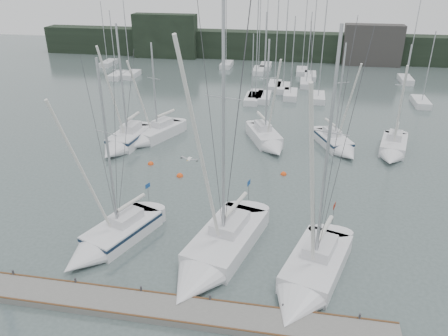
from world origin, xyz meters
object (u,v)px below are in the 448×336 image
object	(u,v)px
sailboat_near_right	(307,281)
sailboat_mid_e	(392,150)
sailboat_mid_d	(338,145)
sailboat_mid_c	(268,141)
buoy_c	(151,164)
sailboat_near_center	(212,258)
buoy_b	(283,174)
buoy_a	(180,176)
sailboat_mid_a	(123,142)
sailboat_mid_b	(150,136)
sailboat_near_left	(107,241)

from	to	relation	value
sailboat_near_right	sailboat_mid_e	xyz separation A→B (m)	(8.06, 20.90, -0.03)
sailboat_mid_d	sailboat_mid_e	distance (m)	5.15
sailboat_near_right	sailboat_mid_c	distance (m)	21.49
buoy_c	sailboat_near_center	bearing A→B (deg)	-57.63
buoy_b	sailboat_near_center	bearing A→B (deg)	-105.30
sailboat_mid_c	buoy_c	xyz separation A→B (m)	(-10.43, -6.35, -0.56)
buoy_a	sailboat_mid_c	bearing A→B (deg)	49.48
sailboat_near_right	sailboat_mid_a	world-z (taller)	sailboat_near_right
sailboat_mid_a	buoy_a	size ratio (longest dim) A/B	21.73
sailboat_near_right	buoy_a	distance (m)	17.01
sailboat_mid_d	sailboat_mid_e	size ratio (longest dim) A/B	0.99
sailboat_mid_b	buoy_b	xyz separation A→B (m)	(14.23, -5.47, -0.54)
buoy_a	sailboat_near_right	bearing A→B (deg)	-48.93
buoy_c	buoy_b	bearing A→B (deg)	0.12
sailboat_near_center	buoy_c	xyz separation A→B (m)	(-8.64, 13.63, -0.58)
sailboat_near_left	sailboat_mid_b	distance (m)	18.81
sailboat_mid_c	buoy_c	size ratio (longest dim) A/B	20.46
sailboat_near_left	sailboat_mid_a	size ratio (longest dim) A/B	1.03
sailboat_mid_a	sailboat_mid_b	xyz separation A→B (m)	(2.07, 2.31, -0.11)
sailboat_mid_a	sailboat_near_left	bearing A→B (deg)	-65.15
buoy_a	sailboat_mid_a	bearing A→B (deg)	144.80
sailboat_mid_b	buoy_b	distance (m)	15.26
sailboat_near_right	sailboat_mid_c	world-z (taller)	sailboat_near_right
sailboat_mid_b	buoy_c	xyz separation A→B (m)	(1.86, -5.50, -0.54)
sailboat_near_center	buoy_b	bearing A→B (deg)	89.61
sailboat_near_center	sailboat_mid_e	xyz separation A→B (m)	(13.94, 19.77, -0.04)
sailboat_near_center	sailboat_mid_b	size ratio (longest dim) A/B	1.65
sailboat_near_left	sailboat_near_right	bearing A→B (deg)	14.09
buoy_c	sailboat_near_left	bearing A→B (deg)	-83.80
sailboat_mid_c	buoy_b	xyz separation A→B (m)	(1.94, -6.32, -0.56)
sailboat_near_right	sailboat_mid_d	size ratio (longest dim) A/B	1.41
sailboat_near_left	buoy_c	bearing A→B (deg)	117.81
sailboat_near_left	buoy_c	world-z (taller)	sailboat_near_left
buoy_b	buoy_c	distance (m)	12.37
sailboat_mid_c	sailboat_mid_a	bearing A→B (deg)	169.06
sailboat_mid_d	sailboat_mid_e	world-z (taller)	sailboat_mid_e
sailboat_mid_a	buoy_a	distance (m)	8.93
sailboat_mid_b	buoy_a	size ratio (longest dim) A/B	18.14
sailboat_mid_a	sailboat_mid_d	size ratio (longest dim) A/B	1.16
sailboat_near_center	buoy_a	xyz separation A→B (m)	(-5.29, 11.68, -0.58)
sailboat_mid_c	buoy_b	world-z (taller)	sailboat_mid_c
sailboat_mid_d	buoy_b	bearing A→B (deg)	-150.99
sailboat_near_center	sailboat_near_right	world-z (taller)	sailboat_near_center
sailboat_mid_d	buoy_b	xyz separation A→B (m)	(-5.07, -6.48, -0.53)
sailboat_mid_b	sailboat_mid_c	distance (m)	12.32
sailboat_mid_a	sailboat_mid_d	world-z (taller)	sailboat_mid_a
sailboat_mid_a	sailboat_mid_c	size ratio (longest dim) A/B	1.14
sailboat_mid_d	sailboat_near_right	bearing A→B (deg)	-120.81
sailboat_mid_a	buoy_c	bearing A→B (deg)	-32.46
sailboat_mid_a	buoy_b	size ratio (longest dim) A/B	23.81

